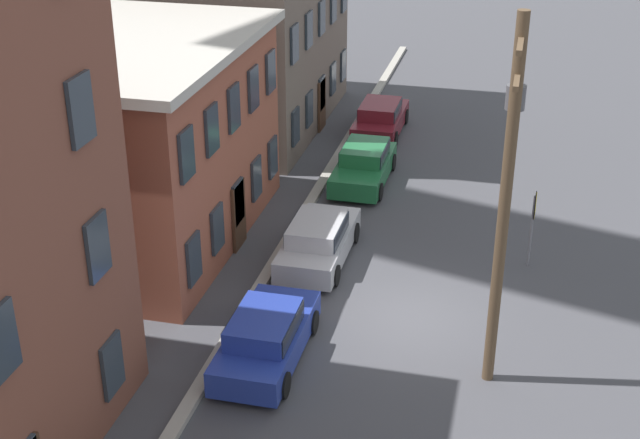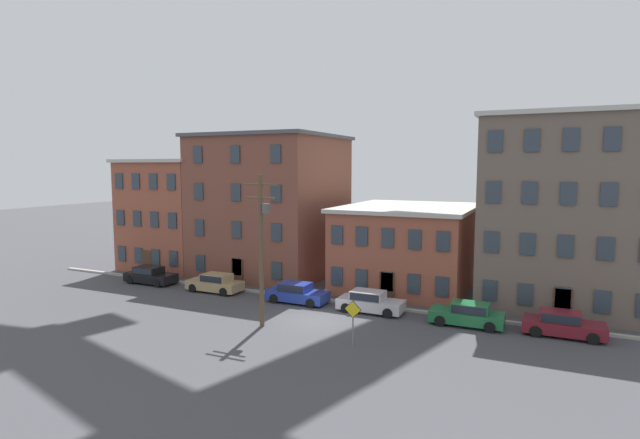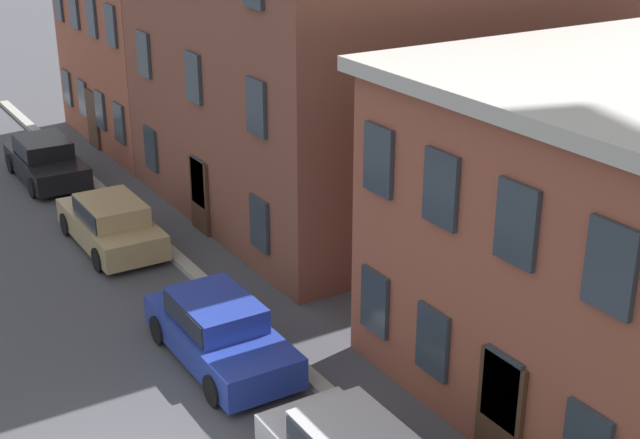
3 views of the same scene
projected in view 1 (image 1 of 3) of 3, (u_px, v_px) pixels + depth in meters
name	position (u px, v px, depth m)	size (l,w,h in m)	color
ground_plane	(408.00, 316.00, 25.05)	(200.00, 200.00, 0.00)	#424247
kerb_strip	(255.00, 294.00, 25.97)	(56.00, 0.36, 0.16)	#9E998E
apartment_far	(63.00, 135.00, 28.68)	(10.24, 12.14, 6.56)	brown
car_blue	(266.00, 335.00, 22.82)	(4.40, 1.92, 1.43)	#233899
car_silver	(318.00, 239.00, 27.66)	(4.40, 1.92, 1.43)	#B7B7BC
car_green	(364.00, 163.00, 33.24)	(4.40, 1.92, 1.43)	#1E6638
car_maroon	(380.00, 117.00, 37.87)	(4.40, 1.92, 1.43)	maroon
caution_sign	(534.00, 216.00, 26.99)	(0.98, 0.08, 2.53)	slate
utility_pole	(506.00, 188.00, 20.20)	(2.40, 0.44, 9.26)	brown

